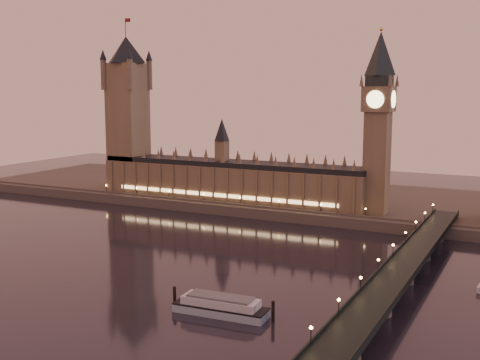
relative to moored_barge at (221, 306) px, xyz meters
The scene contains 7 objects.
ground 60.99m from the moored_barge, 134.72° to the left, with size 700.00×700.00×0.00m, color black.
far_embankment 208.68m from the moored_barge, 93.53° to the left, with size 560.00×130.00×6.00m, color #423D35.
palace_of_westminster 185.00m from the moored_barge, 116.80° to the left, with size 180.00×26.62×52.00m.
victoria_tower 239.71m from the moored_barge, 134.75° to the left, with size 31.68×31.68×118.00m.
big_ben 175.58m from the moored_barge, 86.13° to the left, with size 17.68×17.68×104.00m.
westminster_bridge 65.24m from the moored_barge, 41.60° to the left, with size 13.20×260.00×15.30m.
moored_barge is the anchor object (origin of this frame).
Camera 1 is at (137.79, -215.87, 76.40)m, focal length 45.00 mm.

